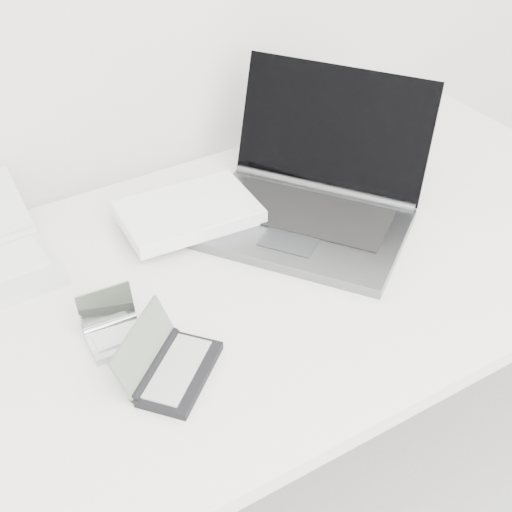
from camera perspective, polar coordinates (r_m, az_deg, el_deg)
desk at (r=1.34m, az=0.20°, el=-2.28°), size 1.60×0.80×0.73m
laptop_large at (r=1.41m, az=1.83°, el=4.38°), size 0.61×0.53×0.26m
pda_silver at (r=1.18m, az=-11.31°, el=-5.86°), size 0.10×0.10×0.08m
palmtop_charcoal at (r=1.11m, az=-6.91°, el=-8.76°), size 0.19×0.19×0.08m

